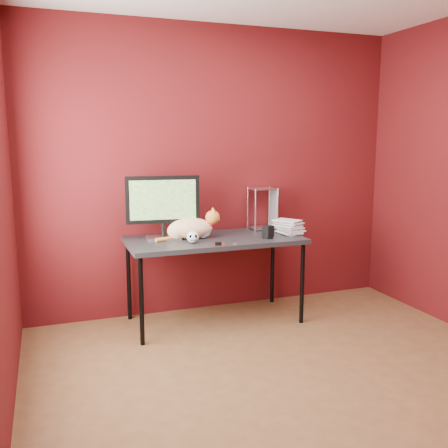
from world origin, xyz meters
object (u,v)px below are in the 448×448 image
object	(u,v)px
skull_mug	(193,237)
speaker	(268,232)
cat	(191,228)
desk	(214,244)
book_stack	(283,157)
monitor	(163,204)

from	to	relation	value
skull_mug	speaker	distance (m)	0.66
cat	desk	bearing A→B (deg)	-2.04
skull_mug	speaker	size ratio (longest dim) A/B	0.94
desk	cat	distance (m)	0.25
cat	book_stack	size ratio (longest dim) A/B	0.41
cat	book_stack	bearing A→B (deg)	2.90
monitor	cat	size ratio (longest dim) A/B	1.09
monitor	skull_mug	xyz separation A→B (m)	(0.19, -0.25, -0.25)
monitor	speaker	world-z (taller)	monitor
skull_mug	book_stack	size ratio (longest dim) A/B	0.08
skull_mug	speaker	bearing A→B (deg)	10.02
monitor	book_stack	xyz separation A→B (m)	(1.04, -0.16, 0.39)
skull_mug	speaker	world-z (taller)	speaker
monitor	book_stack	size ratio (longest dim) A/B	0.45
book_stack	speaker	bearing A→B (deg)	-147.74
monitor	cat	xyz separation A→B (m)	(0.23, -0.07, -0.21)
skull_mug	desk	bearing A→B (deg)	43.43
monitor	skull_mug	world-z (taller)	monitor
skull_mug	monitor	bearing A→B (deg)	139.40
speaker	desk	bearing A→B (deg)	134.37
book_stack	cat	bearing A→B (deg)	173.75
monitor	book_stack	distance (m)	1.12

